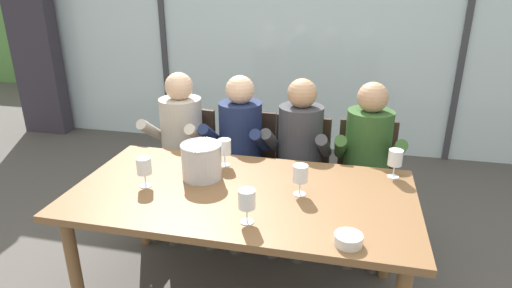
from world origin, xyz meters
TOP-DOWN VIEW (x-y plane):
  - ground at (0.00, 1.00)m, footprint 14.00×14.00m
  - window_glass_panel at (0.00, 2.60)m, footprint 7.11×0.03m
  - window_mullion_left at (-1.60, 2.58)m, footprint 0.06×0.06m
  - window_mullion_right at (1.60, 2.58)m, footprint 0.06×0.06m
  - hillside_vineyard at (0.00, 5.80)m, footprint 13.11×2.40m
  - curtain_heavy_drape at (-3.20, 2.42)m, footprint 0.56×0.20m
  - dining_table at (0.00, 0.00)m, footprint 1.91×0.99m
  - chair_near_curtain at (-0.71, 0.91)m, footprint 0.50×0.50m
  - chair_left_of_center at (-0.21, 0.93)m, footprint 0.46×0.46m
  - chair_center at (0.21, 0.89)m, footprint 0.49×0.49m
  - chair_right_of_center at (0.70, 0.90)m, footprint 0.46×0.46m
  - person_beige_jumper at (-0.71, 0.77)m, footprint 0.48×0.62m
  - person_navy_polo at (-0.24, 0.77)m, footprint 0.48×0.62m
  - person_charcoal_jacket at (0.21, 0.77)m, footprint 0.48×0.63m
  - person_olive_shirt at (0.70, 0.77)m, footprint 0.47×0.61m
  - ice_bucket_primary at (-0.28, 0.12)m, footprint 0.24×0.24m
  - tasting_bowl at (0.59, -0.39)m, footprint 0.13×0.13m
  - wine_glass_by_left_taster at (-0.55, -0.06)m, footprint 0.08×0.08m
  - wine_glass_near_bucket at (0.32, 0.04)m, footprint 0.08×0.08m
  - wine_glass_center_pour at (0.84, 0.38)m, footprint 0.08×0.08m
  - wine_glass_by_right_taster at (-0.20, 0.32)m, footprint 0.08×0.08m
  - wine_glass_spare_empty at (0.11, -0.31)m, footprint 0.08×0.08m

SIDE VIEW (x-z plane):
  - ground at x=0.00m, z-range 0.00..0.00m
  - chair_near_curtain at x=-0.71m, z-range 0.07..0.95m
  - chair_left_of_center at x=-0.21m, z-range 0.07..0.95m
  - chair_center at x=0.21m, z-range 0.07..0.95m
  - chair_right_of_center at x=0.70m, z-range 0.07..0.95m
  - dining_table at x=0.00m, z-range 0.29..1.02m
  - person_beige_jumper at x=-0.71m, z-range 0.09..1.28m
  - person_navy_polo at x=-0.24m, z-range 0.09..1.28m
  - person_charcoal_jacket at x=0.21m, z-range 0.09..1.28m
  - person_olive_shirt at x=0.70m, z-range 0.09..1.28m
  - hillside_vineyard at x=0.00m, z-range 0.00..1.51m
  - tasting_bowl at x=0.59m, z-range 0.73..0.78m
  - ice_bucket_primary at x=-0.28m, z-range 0.74..0.95m
  - wine_glass_by_left_taster at x=-0.55m, z-range 0.76..0.94m
  - wine_glass_near_bucket at x=0.32m, z-range 0.76..0.94m
  - wine_glass_center_pour at x=0.84m, z-range 0.76..0.94m
  - wine_glass_by_right_taster at x=-0.20m, z-range 0.76..0.94m
  - wine_glass_spare_empty at x=0.11m, z-range 0.76..0.94m
  - window_glass_panel at x=0.00m, z-range 0.00..2.60m
  - window_mullion_left at x=-1.60m, z-range 0.00..2.60m
  - window_mullion_right at x=1.60m, z-range 0.00..2.60m
  - curtain_heavy_drape at x=-3.20m, z-range 0.00..2.60m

